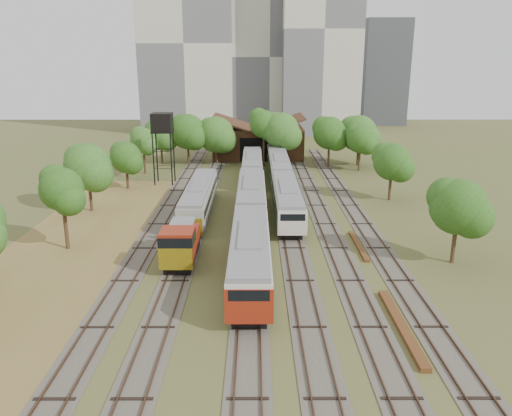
{
  "coord_description": "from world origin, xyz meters",
  "views": [
    {
      "loc": [
        -1.63,
        -33.34,
        16.81
      ],
      "look_at": [
        -1.5,
        15.5,
        2.5
      ],
      "focal_mm": 35.0,
      "sensor_mm": 36.0,
      "label": 1
    }
  ],
  "objects_px": {
    "railcar_red_set": "(251,222)",
    "railcar_green_set": "(280,169)",
    "shunter_locomotive": "(181,244)",
    "water_tower": "(162,124)"
  },
  "relations": [
    {
      "from": "railcar_red_set",
      "to": "water_tower",
      "type": "height_order",
      "value": "water_tower"
    },
    {
      "from": "railcar_red_set",
      "to": "water_tower",
      "type": "bearing_deg",
      "value": 117.12
    },
    {
      "from": "railcar_green_set",
      "to": "shunter_locomotive",
      "type": "distance_m",
      "value": 32.55
    },
    {
      "from": "railcar_red_set",
      "to": "railcar_green_set",
      "type": "relative_size",
      "value": 0.66
    },
    {
      "from": "shunter_locomotive",
      "to": "water_tower",
      "type": "bearing_deg",
      "value": 102.42
    },
    {
      "from": "railcar_green_set",
      "to": "water_tower",
      "type": "height_order",
      "value": "water_tower"
    },
    {
      "from": "shunter_locomotive",
      "to": "water_tower",
      "type": "distance_m",
      "value": 31.14
    },
    {
      "from": "railcar_green_set",
      "to": "shunter_locomotive",
      "type": "xyz_separation_m",
      "value": [
        -10.0,
        -30.98,
        -0.14
      ]
    },
    {
      "from": "railcar_red_set",
      "to": "water_tower",
      "type": "xyz_separation_m",
      "value": [
        -12.54,
        24.49,
        6.41
      ]
    },
    {
      "from": "railcar_green_set",
      "to": "shunter_locomotive",
      "type": "bearing_deg",
      "value": -107.89
    }
  ]
}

